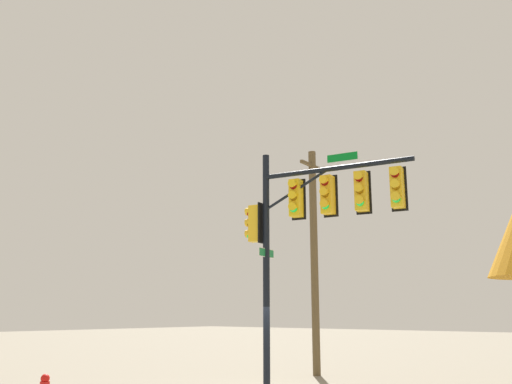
# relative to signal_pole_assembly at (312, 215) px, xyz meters

# --- Properties ---
(signal_pole_assembly) EXTENTS (5.08, 1.49, 7.06)m
(signal_pole_assembly) POSITION_rel_signal_pole_assembly_xyz_m (0.00, 0.00, 0.00)
(signal_pole_assembly) COLOR black
(signal_pole_assembly) RESTS_ON ground_plane
(utility_pole) EXTENTS (0.30, 1.80, 8.84)m
(utility_pole) POSITION_rel_signal_pole_assembly_xyz_m (-3.51, 5.37, -0.52)
(utility_pole) COLOR brown
(utility_pole) RESTS_ON ground_plane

